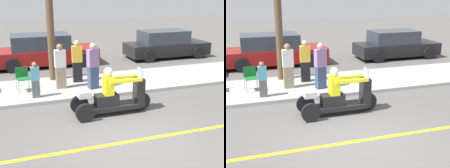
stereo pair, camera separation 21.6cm
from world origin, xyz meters
The scene contains 12 objects.
ground_plane centered at (0.00, 0.00, 0.00)m, with size 60.00×60.00×0.00m, color #565451.
lane_stripe centered at (0.12, 0.00, 0.00)m, with size 24.00×0.12×0.01m.
sidewalk_strip centered at (0.00, 4.60, 0.06)m, with size 28.00×2.80×0.12m.
motorcycle_trike centered at (0.14, 1.83, 0.50)m, with size 2.41×0.82×1.43m.
spectator_end_of_line centered at (-0.92, 4.41, 0.90)m, with size 0.39×0.24×1.61m.
spectator_near_curb centered at (0.17, 4.01, 0.91)m, with size 0.44×0.33×1.64m.
spectator_mid_group centered at (-1.88, 3.70, 0.70)m, with size 0.29×0.19×1.19m.
spectator_by_tree centered at (-0.17, 5.01, 0.89)m, with size 0.40×0.26×1.60m.
folding_chair_set_back centered at (-2.22, 4.59, 0.62)m, with size 0.52×0.52×0.82m.
parked_car_lot_center centered at (-0.96, 8.56, 0.71)m, with size 4.85×2.06×1.51m.
parked_car_lot_left centered at (5.40, 8.32, 0.69)m, with size 4.41×1.93×1.45m.
tree_trunk centered at (-1.02, 5.64, 1.83)m, with size 0.28×0.28×3.42m.
Camera 2 is at (-2.51, -6.39, 3.60)m, focal length 50.00 mm.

